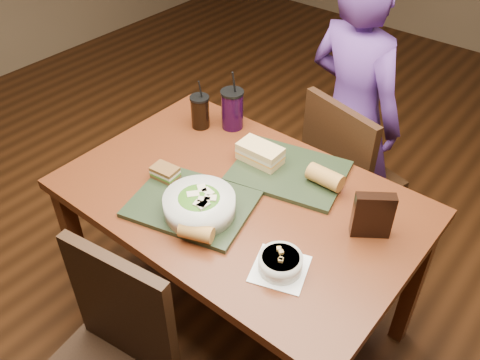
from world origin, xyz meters
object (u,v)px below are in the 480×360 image
object	(u,v)px
cup_berry	(232,109)
soup_bowl	(280,263)
salad_bowl	(199,204)
cup_cola	(200,112)
chip_bag	(373,215)
sandwich_far	(260,153)
sandwich_near	(165,172)
chair_far	(342,174)
dining_table	(240,213)
diner	(351,115)
baguette_far	(325,177)
tray_near	(192,204)
tray_far	(289,172)
baguette_near	(196,232)

from	to	relation	value
cup_berry	soup_bowl	bearing A→B (deg)	-39.66
salad_bowl	cup_cola	size ratio (longest dim) A/B	1.10
chip_bag	sandwich_far	bearing A→B (deg)	135.80
sandwich_near	chair_far	bearing A→B (deg)	63.89
cup_cola	cup_berry	world-z (taller)	cup_berry
salad_bowl	sandwich_far	size ratio (longest dim) A/B	1.41
dining_table	diner	xyz separation A→B (m)	(0.01, 0.80, 0.05)
sandwich_near	baguette_far	world-z (taller)	baguette_far
sandwich_near	diner	bearing A→B (deg)	73.01
chip_bag	salad_bowl	bearing A→B (deg)	174.95
diner	sandwich_near	size ratio (longest dim) A/B	13.49
sandwich_far	chip_bag	distance (m)	0.53
cup_cola	cup_berry	bearing A→B (deg)	37.99
salad_bowl	chip_bag	distance (m)	0.58
baguette_far	diner	bearing A→B (deg)	109.46
dining_table	salad_bowl	size ratio (longest dim) A/B	5.24
tray_near	baguette_far	distance (m)	0.50
tray_far	cup_berry	bearing A→B (deg)	163.31
cup_berry	chip_bag	bearing A→B (deg)	-15.23
sandwich_near	cup_berry	distance (m)	0.45
tray_far	cup_cola	distance (m)	0.49
sandwich_near	soup_bowl	bearing A→B (deg)	-7.74
sandwich_far	baguette_near	size ratio (longest dim) A/B	1.56
diner	soup_bowl	bearing A→B (deg)	117.98
soup_bowl	cup_berry	world-z (taller)	cup_berry
cup_cola	cup_berry	xyz separation A→B (m)	(0.11, 0.09, 0.01)
chair_far	cup_cola	distance (m)	0.72
diner	baguette_near	xyz separation A→B (m)	(0.03, -1.08, 0.09)
dining_table	sandwich_far	world-z (taller)	sandwich_far
tray_near	tray_far	size ratio (longest dim) A/B	1.00
dining_table	diner	distance (m)	0.81
baguette_near	baguette_far	distance (m)	0.53
salad_bowl	sandwich_far	world-z (taller)	salad_bowl
tray_near	soup_bowl	xyz separation A→B (m)	(0.42, -0.04, 0.02)
diner	tray_near	xyz separation A→B (m)	(-0.11, -0.96, 0.05)
chair_far	tray_far	xyz separation A→B (m)	(-0.03, -0.41, 0.25)
sandwich_far	cup_berry	world-z (taller)	cup_berry
cup_berry	salad_bowl	bearing A→B (deg)	-61.17
tray_near	tray_far	distance (m)	0.41
tray_far	sandwich_near	world-z (taller)	sandwich_near
baguette_near	chip_bag	bearing A→B (deg)	43.08
chair_far	sandwich_far	world-z (taller)	chair_far
diner	salad_bowl	size ratio (longest dim) A/B	5.71
chip_bag	sandwich_near	bearing A→B (deg)	161.75
tray_near	sandwich_far	size ratio (longest dim) A/B	2.38
chair_far	soup_bowl	world-z (taller)	chair_far
chip_bag	cup_cola	bearing A→B (deg)	135.73
dining_table	tray_near	world-z (taller)	tray_near
salad_bowl	baguette_far	world-z (taller)	salad_bowl
chair_far	baguette_near	bearing A→B (deg)	-93.61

